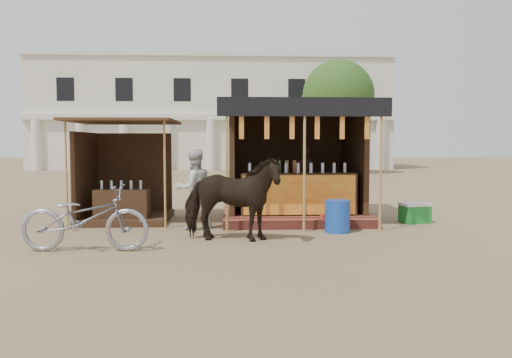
{
  "coord_description": "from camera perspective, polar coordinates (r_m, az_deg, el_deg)",
  "views": [
    {
      "loc": [
        -0.47,
        -8.69,
        1.82
      ],
      "look_at": [
        0.0,
        1.6,
        1.1
      ],
      "focal_mm": 35.0,
      "sensor_mm": 36.0,
      "label": 1
    }
  ],
  "objects": [
    {
      "name": "ground",
      "position": [
        8.89,
        0.48,
        -7.81
      ],
      "size": [
        120.0,
        120.0,
        0.0
      ],
      "primitive_type": "plane",
      "color": "#846B4C",
      "rests_on": "ground"
    },
    {
      "name": "main_stall",
      "position": [
        12.16,
        4.39,
        0.23
      ],
      "size": [
        3.6,
        3.61,
        2.78
      ],
      "color": "#993F32",
      "rests_on": "ground"
    },
    {
      "name": "secondary_stall",
      "position": [
        12.27,
        -15.32,
        -0.68
      ],
      "size": [
        2.4,
        2.4,
        2.38
      ],
      "color": "#3D2316",
      "rests_on": "ground"
    },
    {
      "name": "cow",
      "position": [
        9.32,
        -2.82,
        -2.28
      ],
      "size": [
        2.02,
        1.17,
        1.6
      ],
      "primitive_type": "imported",
      "rotation": [
        0.0,
        0.0,
        1.4
      ],
      "color": "black",
      "rests_on": "ground"
    },
    {
      "name": "motorbike",
      "position": [
        8.97,
        -18.96,
        -4.26
      ],
      "size": [
        2.17,
        0.81,
        1.13
      ],
      "primitive_type": "imported",
      "rotation": [
        0.0,
        0.0,
        1.54
      ],
      "color": "#94929A",
      "rests_on": "ground"
    },
    {
      "name": "bystander",
      "position": [
        10.77,
        -7.11,
        -1.14
      ],
      "size": [
        1.05,
        0.97,
        1.72
      ],
      "primitive_type": "imported",
      "rotation": [
        0.0,
        0.0,
        3.64
      ],
      "color": "silver",
      "rests_on": "ground"
    },
    {
      "name": "blue_barrel",
      "position": [
        10.46,
        9.28,
        -4.22
      ],
      "size": [
        0.52,
        0.52,
        0.67
      ],
      "primitive_type": "cylinder",
      "rotation": [
        0.0,
        0.0,
        -0.01
      ],
      "color": "#1644AB",
      "rests_on": "ground"
    },
    {
      "name": "red_crate",
      "position": [
        11.04,
        8.83,
        -4.78
      ],
      "size": [
        0.57,
        0.56,
        0.29
      ],
      "primitive_type": "cube",
      "rotation": [
        0.0,
        0.0,
        0.38
      ],
      "color": "#AD331C",
      "rests_on": "ground"
    },
    {
      "name": "cooler",
      "position": [
        12.15,
        17.69,
        -3.7
      ],
      "size": [
        0.71,
        0.55,
        0.46
      ],
      "color": "#1B7C2C",
      "rests_on": "ground"
    },
    {
      "name": "background_building",
      "position": [
        38.72,
        -4.92,
        7.18
      ],
      "size": [
        26.0,
        7.45,
        8.18
      ],
      "color": "silver",
      "rests_on": "ground"
    },
    {
      "name": "tree",
      "position": [
        31.59,
        8.97,
        9.06
      ],
      "size": [
        4.5,
        4.4,
        7.0
      ],
      "color": "#382314",
      "rests_on": "ground"
    }
  ]
}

